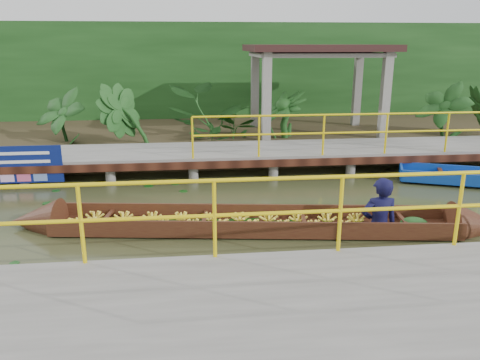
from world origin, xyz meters
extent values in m
plane|color=#31371B|center=(0.00, 0.00, 0.00)|extent=(80.00, 80.00, 0.00)
cube|color=#2D2616|center=(0.00, 7.50, 0.23)|extent=(30.00, 8.00, 0.45)
cube|color=slate|center=(0.00, 3.50, 0.50)|extent=(16.00, 2.00, 0.15)
cube|color=black|center=(0.00, 2.50, 0.42)|extent=(16.00, 0.12, 0.18)
cylinder|color=yellow|center=(2.75, 2.55, 1.57)|extent=(7.50, 0.05, 0.05)
cylinder|color=yellow|center=(2.75, 2.55, 1.12)|extent=(7.50, 0.05, 0.05)
cylinder|color=yellow|center=(2.75, 2.55, 1.07)|extent=(0.05, 0.05, 1.00)
cylinder|color=slate|center=(-6.00, 4.30, 0.22)|extent=(0.24, 0.24, 0.55)
cylinder|color=slate|center=(-4.00, 2.70, 0.22)|extent=(0.24, 0.24, 0.55)
cylinder|color=slate|center=(-4.00, 4.30, 0.22)|extent=(0.24, 0.24, 0.55)
cylinder|color=slate|center=(-2.00, 2.70, 0.22)|extent=(0.24, 0.24, 0.55)
cylinder|color=slate|center=(-2.00, 4.30, 0.22)|extent=(0.24, 0.24, 0.55)
cylinder|color=slate|center=(0.00, 2.70, 0.22)|extent=(0.24, 0.24, 0.55)
cylinder|color=slate|center=(0.00, 4.30, 0.22)|extent=(0.24, 0.24, 0.55)
cylinder|color=slate|center=(2.00, 2.70, 0.22)|extent=(0.24, 0.24, 0.55)
cylinder|color=slate|center=(2.00, 4.30, 0.22)|extent=(0.24, 0.24, 0.55)
cylinder|color=slate|center=(4.00, 2.70, 0.22)|extent=(0.24, 0.24, 0.55)
cylinder|color=slate|center=(4.00, 4.30, 0.22)|extent=(0.24, 0.24, 0.55)
cylinder|color=slate|center=(6.00, 2.70, 0.22)|extent=(0.24, 0.24, 0.55)
cylinder|color=slate|center=(6.00, 4.30, 0.22)|extent=(0.24, 0.24, 0.55)
cylinder|color=slate|center=(0.00, 2.70, 0.22)|extent=(0.24, 0.24, 0.55)
cube|color=slate|center=(1.00, -4.20, 0.30)|extent=(18.00, 2.40, 0.70)
cylinder|color=yellow|center=(1.00, -3.05, 1.65)|extent=(10.00, 0.05, 0.05)
cylinder|color=yellow|center=(1.00, -3.05, 1.20)|extent=(10.00, 0.05, 0.05)
cylinder|color=yellow|center=(1.00, -3.05, 1.15)|extent=(0.05, 0.05, 1.00)
cube|color=slate|center=(1.20, 5.10, 1.60)|extent=(0.25, 0.25, 2.80)
cube|color=slate|center=(4.80, 5.10, 1.60)|extent=(0.25, 0.25, 2.80)
cube|color=slate|center=(1.20, 7.50, 1.60)|extent=(0.25, 0.25, 2.80)
cube|color=slate|center=(4.80, 7.50, 1.60)|extent=(0.25, 0.25, 2.80)
cube|color=slate|center=(3.00, 6.30, 2.90)|extent=(4.00, 2.60, 0.12)
cube|color=black|center=(3.00, 6.30, 3.10)|extent=(4.40, 3.00, 0.20)
cube|color=#153B13|center=(0.00, 10.00, 2.00)|extent=(30.00, 0.80, 4.00)
cube|color=#37150F|center=(0.03, -0.67, 0.05)|extent=(7.20, 1.85, 0.05)
cube|color=#37150F|center=(0.09, -0.23, 0.18)|extent=(7.09, 1.01, 0.30)
cube|color=#37150F|center=(-0.03, -1.12, 0.18)|extent=(7.09, 1.01, 0.30)
cone|color=#37150F|center=(-3.91, -0.14, 0.13)|extent=(1.00, 0.97, 0.86)
cone|color=#37150F|center=(3.97, -1.21, 0.13)|extent=(1.00, 0.97, 0.86)
ellipsoid|color=#153B13|center=(2.87, -1.06, 0.14)|extent=(0.55, 0.46, 0.23)
imported|color=#0E0E34|center=(2.25, -0.97, 1.00)|extent=(0.68, 0.46, 1.83)
cube|color=#0D3898|center=(5.39, 1.66, 0.09)|extent=(2.88, 1.81, 0.09)
cube|color=#0D3898|center=(5.54, 2.05, 0.20)|extent=(2.59, 1.09, 0.28)
cube|color=#0D3898|center=(5.23, 1.27, 0.20)|extent=(2.59, 1.09, 0.28)
cube|color=#0D3898|center=(4.10, 2.18, 0.20)|extent=(0.36, 0.79, 0.28)
cube|color=black|center=(4.96, 1.83, 0.24)|extent=(0.40, 0.81, 0.05)
imported|color=#153B13|center=(-4.71, 5.30, 1.33)|extent=(1.41, 1.41, 1.76)
imported|color=#153B13|center=(-2.71, 5.30, 1.33)|extent=(1.41, 1.41, 1.76)
imported|color=#153B13|center=(-0.21, 5.30, 1.33)|extent=(1.41, 1.41, 1.76)
imported|color=#153B13|center=(1.79, 5.30, 1.33)|extent=(1.41, 1.41, 1.76)
imported|color=#153B13|center=(6.79, 5.30, 1.33)|extent=(1.41, 1.41, 1.76)
camera|label=1|loc=(-1.08, -8.45, 3.24)|focal=35.00mm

